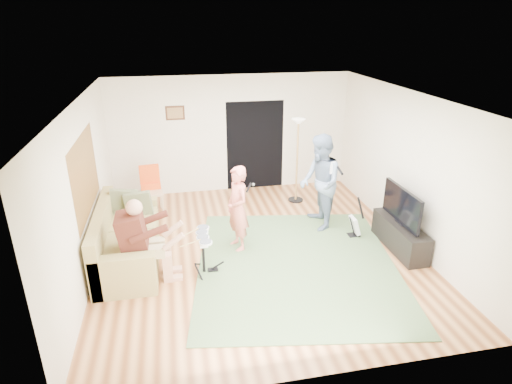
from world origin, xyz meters
TOP-DOWN VIEW (x-y plane):
  - floor at (0.00, 0.00)m, footprint 6.00×6.00m
  - walls at (0.00, 0.00)m, footprint 5.50×6.00m
  - ceiling at (0.00, 0.00)m, footprint 6.00×6.00m
  - window_blinds at (-2.74, 0.20)m, footprint 0.00×2.05m
  - doorway at (0.55, 2.99)m, footprint 2.10×0.00m
  - picture_frame at (-1.25, 2.99)m, footprint 0.42×0.03m
  - area_rug at (0.55, -0.63)m, footprint 3.84×4.29m
  - sofa at (-2.30, 0.11)m, footprint 0.96×2.32m
  - drummer at (-1.87, -0.54)m, footprint 0.89×0.50m
  - drum_kit at (-1.00, -0.54)m, footprint 0.39×0.69m
  - singer at (-0.33, 0.15)m, footprint 0.51×0.64m
  - microphone at (-0.13, 0.15)m, footprint 0.06×0.06m
  - guitarist at (1.35, 0.67)m, footprint 0.75×0.94m
  - guitar_held at (1.55, 0.67)m, footprint 0.21×0.61m
  - guitar_spare at (1.91, 0.15)m, footprint 0.29×0.26m
  - torchiere_lamp at (1.29, 2.00)m, footprint 0.34×0.34m
  - dining_chair at (-1.85, 2.00)m, footprint 0.48×0.51m
  - tv_cabinet at (2.50, -0.45)m, footprint 0.40×1.40m
  - television at (2.45, -0.45)m, footprint 0.06×1.17m

SIDE VIEW (x-z plane):
  - floor at x=0.00m, z-range 0.00..0.00m
  - area_rug at x=0.55m, z-range 0.00..0.02m
  - guitar_spare at x=1.91m, z-range -0.17..0.63m
  - tv_cabinet at x=2.50m, z-range 0.00..0.50m
  - drum_kit at x=-1.00m, z-range -0.05..0.67m
  - sofa at x=-2.30m, z-range -0.16..0.78m
  - dining_chair at x=-1.85m, z-range -0.14..0.86m
  - drummer at x=-1.87m, z-range -0.15..1.22m
  - singer at x=-0.33m, z-range 0.00..1.54m
  - television at x=2.45m, z-range 0.54..1.16m
  - guitarist at x=1.35m, z-range 0.00..1.86m
  - doorway at x=0.55m, z-range 0.00..2.10m
  - microphone at x=-0.13m, z-range 1.03..1.27m
  - guitar_held at x=1.55m, z-range 1.14..1.40m
  - torchiere_lamp at x=1.29m, z-range 0.35..2.22m
  - walls at x=0.00m, z-range 0.00..2.70m
  - window_blinds at x=-2.74m, z-range 0.53..2.58m
  - picture_frame at x=-1.25m, z-range 1.74..2.06m
  - ceiling at x=0.00m, z-range 2.70..2.70m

